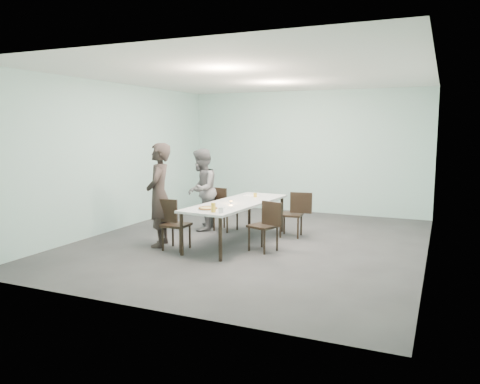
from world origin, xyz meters
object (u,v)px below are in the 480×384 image
at_px(beer_glass, 213,208).
at_px(water_tumbler, 221,210).
at_px(pizza, 208,208).
at_px(chair_near_left, 172,221).
at_px(chair_far_left, 222,206).
at_px(side_plate, 229,207).
at_px(diner_far, 201,190).
at_px(table, 237,205).
at_px(chair_far_right, 295,211).
at_px(tealight, 231,202).
at_px(chair_near_right, 267,223).
at_px(amber_tumbler, 255,195).
at_px(diner_near, 159,195).

relative_size(beer_glass, water_tumbler, 1.67).
height_order(pizza, water_tumbler, water_tumbler).
bearing_deg(beer_glass, chair_near_left, 166.48).
bearing_deg(chair_far_left, chair_near_left, -81.57).
relative_size(chair_near_left, side_plate, 4.83).
bearing_deg(pizza, diner_far, 121.64).
distance_m(table, chair_far_right, 1.22).
xyz_separation_m(chair_far_left, beer_glass, (0.79, -1.97, 0.32)).
relative_size(pizza, beer_glass, 2.27).
bearing_deg(water_tumbler, tealight, 105.12).
bearing_deg(water_tumbler, beer_glass, 176.68).
height_order(table, beer_glass, beer_glass).
bearing_deg(chair_near_right, tealight, 3.48).
height_order(side_plate, amber_tumbler, amber_tumbler).
bearing_deg(water_tumbler, chair_near_right, 54.65).
height_order(chair_far_right, diner_far, diner_far).
relative_size(chair_near_left, water_tumbler, 9.67).
relative_size(water_tumbler, amber_tumbler, 1.12).
bearing_deg(chair_near_right, chair_near_left, 36.71).
bearing_deg(diner_near, beer_glass, 55.56).
relative_size(diner_near, amber_tumbler, 22.87).
relative_size(chair_near_left, chair_far_left, 1.00).
xyz_separation_m(chair_far_left, tealight, (0.68, -1.05, 0.27)).
height_order(chair_near_left, diner_far, diner_far).
height_order(diner_near, pizza, diner_near).
bearing_deg(side_plate, tealight, 110.74).
bearing_deg(pizza, beer_glass, -44.34).
bearing_deg(diner_far, pizza, 18.18).
distance_m(chair_near_right, tealight, 0.84).
relative_size(table, tealight, 47.57).
bearing_deg(tealight, diner_far, 141.05).
relative_size(chair_far_left, chair_far_right, 1.00).
xyz_separation_m(chair_near_left, chair_far_left, (0.12, 1.75, 0.00)).
bearing_deg(diner_far, water_tumbler, 22.81).
bearing_deg(chair_far_left, diner_far, -142.24).
bearing_deg(chair_near_left, chair_far_left, 84.54).
relative_size(chair_far_right, water_tumbler, 9.67).
height_order(chair_far_left, diner_far, diner_far).
height_order(diner_far, water_tumbler, diner_far).
height_order(table, side_plate, side_plate).
height_order(chair_near_right, tealight, chair_near_right).
relative_size(diner_far, tealight, 29.92).
distance_m(side_plate, water_tumbler, 0.53).
bearing_deg(chair_far_right, chair_near_right, 78.97).
bearing_deg(chair_far_right, table, 39.47).
bearing_deg(beer_glass, chair_far_right, 68.82).
relative_size(diner_far, water_tumbler, 18.62).
relative_size(table, chair_near_right, 3.06).
xyz_separation_m(table, chair_far_right, (0.85, 0.86, -0.19)).
xyz_separation_m(diner_far, amber_tumbler, (1.17, 0.03, -0.05)).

